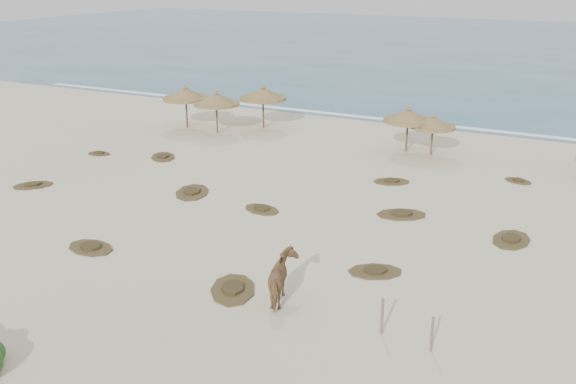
# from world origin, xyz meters

# --- Properties ---
(ground) EXTENTS (160.00, 160.00, 0.00)m
(ground) POSITION_xyz_m (0.00, 0.00, 0.00)
(ground) COLOR beige
(ground) RESTS_ON ground
(ocean) EXTENTS (200.00, 100.00, 0.01)m
(ocean) POSITION_xyz_m (0.00, 75.00, 0.00)
(ocean) COLOR #275976
(ocean) RESTS_ON ground
(foam_line) EXTENTS (70.00, 0.60, 0.01)m
(foam_line) POSITION_xyz_m (0.00, 26.00, 0.00)
(foam_line) COLOR white
(foam_line) RESTS_ON ground
(palapa_0) EXTENTS (3.91, 3.91, 2.87)m
(palapa_0) POSITION_xyz_m (-11.07, 17.13, 2.23)
(palapa_0) COLOR brown
(palapa_0) RESTS_ON ground
(palapa_1) EXTENTS (3.64, 3.64, 2.96)m
(palapa_1) POSITION_xyz_m (-13.76, 17.46, 2.29)
(palapa_1) COLOR brown
(palapa_1) RESTS_ON ground
(palapa_2) EXTENTS (3.83, 3.83, 2.99)m
(palapa_2) POSITION_xyz_m (-9.03, 19.83, 2.32)
(palapa_2) COLOR brown
(palapa_2) RESTS_ON ground
(palapa_3) EXTENTS (2.98, 2.98, 2.49)m
(palapa_3) POSITION_xyz_m (3.14, 18.39, 1.93)
(palapa_3) COLOR brown
(palapa_3) RESTS_ON ground
(palapa_4) EXTENTS (3.43, 3.43, 2.77)m
(palapa_4) POSITION_xyz_m (1.60, 18.46, 2.15)
(palapa_4) COLOR brown
(palapa_4) RESTS_ON ground
(horse) EXTENTS (1.58, 2.18, 1.68)m
(horse) POSITION_xyz_m (3.46, -1.24, 0.84)
(horse) COLOR brown
(horse) RESTS_ON ground
(fence_post_near) EXTENTS (0.11, 0.11, 1.20)m
(fence_post_near) POSITION_xyz_m (7.04, -1.64, 0.60)
(fence_post_near) COLOR #6F6153
(fence_post_near) RESTS_ON ground
(fence_post_far) EXTENTS (0.10, 0.10, 1.12)m
(fence_post_far) POSITION_xyz_m (8.63, -1.88, 0.56)
(fence_post_far) COLOR #6F6153
(fence_post_far) RESTS_ON ground
(scrub_0) EXTENTS (2.26, 2.32, 0.16)m
(scrub_0) POSITION_xyz_m (-13.39, 3.53, 0.05)
(scrub_0) COLOR brown
(scrub_0) RESTS_ON ground
(scrub_1) EXTENTS (2.55, 2.96, 0.16)m
(scrub_1) POSITION_xyz_m (-5.54, 6.33, 0.05)
(scrub_1) COLOR brown
(scrub_1) RESTS_ON ground
(scrub_2) EXTENTS (2.09, 1.63, 0.16)m
(scrub_2) POSITION_xyz_m (-1.33, 5.85, 0.05)
(scrub_2) COLOR brown
(scrub_2) RESTS_ON ground
(scrub_3) EXTENTS (2.69, 2.38, 0.16)m
(scrub_3) POSITION_xyz_m (4.58, 8.15, 0.05)
(scrub_3) COLOR brown
(scrub_3) RESTS_ON ground
(scrub_4) EXTENTS (2.39, 2.11, 0.16)m
(scrub_4) POSITION_xyz_m (5.46, 2.20, 0.05)
(scrub_4) COLOR brown
(scrub_4) RESTS_ON ground
(scrub_5) EXTENTS (1.63, 2.35, 0.16)m
(scrub_5) POSITION_xyz_m (9.43, 7.46, 0.05)
(scrub_5) COLOR brown
(scrub_5) RESTS_ON ground
(scrub_6) EXTENTS (2.41, 2.50, 0.16)m
(scrub_6) POSITION_xyz_m (-10.66, 10.67, 0.05)
(scrub_6) COLOR brown
(scrub_6) RESTS_ON ground
(scrub_7) EXTENTS (2.25, 1.97, 0.16)m
(scrub_7) POSITION_xyz_m (2.70, 12.42, 0.05)
(scrub_7) COLOR brown
(scrub_7) RESTS_ON ground
(scrub_8) EXTENTS (1.51, 1.07, 0.16)m
(scrub_8) POSITION_xyz_m (-14.49, 9.53, 0.05)
(scrub_8) COLOR brown
(scrub_8) RESTS_ON ground
(scrub_9) EXTENTS (2.53, 2.84, 0.16)m
(scrub_9) POSITION_xyz_m (1.56, -1.35, 0.05)
(scrub_9) COLOR brown
(scrub_9) RESTS_ON ground
(scrub_10) EXTENTS (1.68, 1.39, 0.16)m
(scrub_10) POSITION_xyz_m (8.53, 15.49, 0.05)
(scrub_10) COLOR brown
(scrub_10) RESTS_ON ground
(scrub_11) EXTENTS (2.26, 1.63, 0.16)m
(scrub_11) POSITION_xyz_m (-5.30, -0.94, 0.05)
(scrub_11) COLOR brown
(scrub_11) RESTS_ON ground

